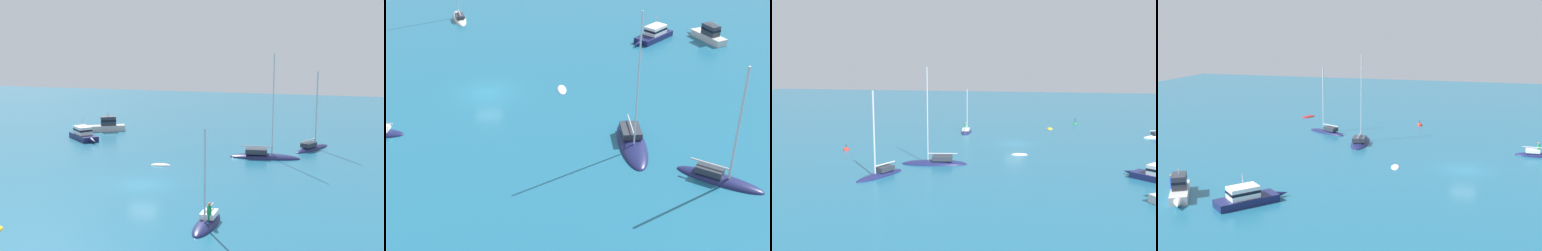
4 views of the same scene
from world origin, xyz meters
The scene contains 8 objects.
ground_plane centered at (0.00, 0.00, 0.00)m, with size 160.00×160.00×0.00m, color #1E607F.
rib centered at (-7.04, -0.94, 0.00)m, with size 1.16×2.13×0.38m.
tender centered at (13.13, -5.24, 0.00)m, with size 1.92×0.96×0.38m.
yacht centered at (-19.22, 13.11, 0.22)m, with size 6.33×4.26×9.35m.
yacht_1 centered at (7.83, 7.87, 0.14)m, with size 5.10×1.46×7.16m.
yacht_2 centered at (-13.30, 8.49, 0.13)m, with size 3.01×7.69×11.57m.
channel_buoy centered at (-7.56, 21.55, 0.00)m, with size 0.79×0.79×1.19m.
mooring_buoy centered at (18.71, -9.75, 0.02)m, with size 0.54×0.54×1.32m.
Camera 3 is at (-65.77, -2.58, 13.18)m, focal length 44.79 mm.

